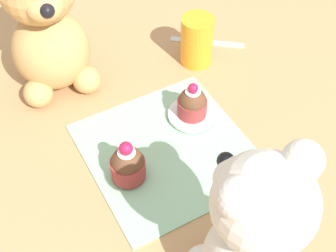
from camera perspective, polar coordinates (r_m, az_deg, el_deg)
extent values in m
plane|color=tan|center=(0.69, 0.00, -3.08)|extent=(4.00, 4.00, 0.00)
cube|color=#8EBC99|center=(0.69, 0.00, -2.92)|extent=(0.23, 0.24, 0.01)
sphere|color=silver|center=(0.45, 11.68, -9.25)|extent=(0.10, 0.10, 0.10)
ellipsoid|color=silver|center=(0.47, 8.37, -6.19)|extent=(0.05, 0.05, 0.04)
sphere|color=black|center=(0.47, 7.06, -4.24)|extent=(0.02, 0.02, 0.02)
sphere|color=silver|center=(0.44, 16.12, -4.04)|extent=(0.04, 0.04, 0.04)
sphere|color=silver|center=(0.40, 8.59, -8.65)|extent=(0.04, 0.04, 0.04)
sphere|color=silver|center=(0.60, 10.01, -12.75)|extent=(0.04, 0.04, 0.04)
ellipsoid|color=tan|center=(0.77, -14.00, 8.99)|extent=(0.13, 0.12, 0.14)
ellipsoid|color=tan|center=(0.67, -14.80, 13.86)|extent=(0.06, 0.05, 0.04)
sphere|color=black|center=(0.65, -14.50, 13.44)|extent=(0.02, 0.02, 0.02)
sphere|color=tan|center=(0.76, -15.53, 3.89)|extent=(0.05, 0.05, 0.05)
sphere|color=tan|center=(0.77, -9.90, 5.61)|extent=(0.05, 0.05, 0.05)
cylinder|color=#993333|center=(0.65, -4.88, -5.19)|extent=(0.05, 0.05, 0.03)
sphere|color=brown|center=(0.63, -4.97, -4.37)|extent=(0.04, 0.04, 0.04)
cylinder|color=white|center=(0.62, -5.09, -3.23)|extent=(0.02, 0.02, 0.00)
sphere|color=#B71947|center=(0.61, -5.15, -2.74)|extent=(0.02, 0.02, 0.02)
cylinder|color=silver|center=(0.73, 2.90, 1.43)|extent=(0.07, 0.07, 0.01)
cylinder|color=#993333|center=(0.71, 2.95, 2.31)|extent=(0.05, 0.05, 0.03)
sphere|color=brown|center=(0.70, 3.00, 3.08)|extent=(0.04, 0.04, 0.04)
cylinder|color=white|center=(0.69, 3.06, 4.20)|extent=(0.02, 0.02, 0.00)
sphere|color=#B71947|center=(0.69, 3.08, 4.62)|extent=(0.02, 0.02, 0.02)
cylinder|color=orange|center=(0.80, 3.53, 10.34)|extent=(0.06, 0.06, 0.09)
cube|color=silver|center=(0.87, 4.79, 10.19)|extent=(0.11, 0.09, 0.01)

